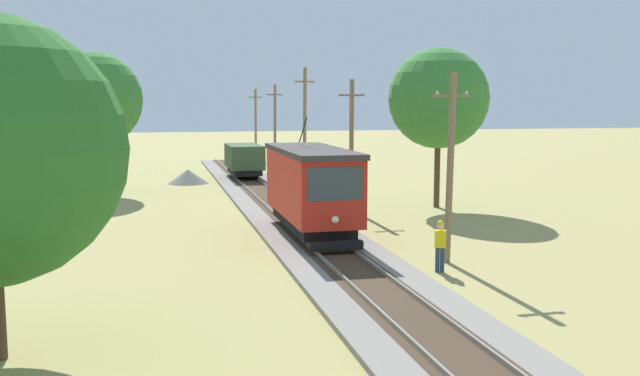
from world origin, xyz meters
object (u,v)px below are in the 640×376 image
(red_tram, at_px, (311,187))
(freight_car, at_px, (244,159))
(utility_pole_near_tram, at_px, (450,166))
(tree_right_far, at_px, (1,126))
(utility_pole_distant, at_px, (275,126))
(utility_pole_horizon, at_px, (256,123))
(gravel_pile, at_px, (188,176))
(utility_pole_far, at_px, (305,125))
(tree_right_near, at_px, (439,99))
(track_worker, at_px, (440,244))
(utility_pole_mid, at_px, (351,144))
(tree_left_far, at_px, (95,100))

(red_tram, distance_m, freight_car, 22.70)
(utility_pole_near_tram, relative_size, tree_right_far, 1.13)
(red_tram, bearing_deg, freight_car, 90.01)
(utility_pole_distant, relative_size, utility_pole_horizon, 1.02)
(utility_pole_horizon, height_order, gravel_pile, utility_pole_horizon)
(utility_pole_near_tram, xyz_separation_m, utility_pole_distant, (0.00, 36.80, 0.24))
(utility_pole_far, xyz_separation_m, tree_right_near, (4.86, -11.88, 1.77))
(utility_pole_near_tram, bearing_deg, tree_right_far, 124.95)
(utility_pole_distant, relative_size, gravel_pile, 2.49)
(red_tram, distance_m, tree_right_far, 28.97)
(utility_pole_near_tram, relative_size, track_worker, 3.80)
(utility_pole_distant, bearing_deg, tree_right_far, -159.87)
(red_tram, relative_size, utility_pole_distant, 1.18)
(utility_pole_distant, xyz_separation_m, track_worker, (-0.83, -37.99, -2.74))
(gravel_pile, bearing_deg, utility_pole_mid, -61.35)
(utility_pole_near_tram, distance_m, utility_pole_horizon, 48.65)
(utility_pole_far, xyz_separation_m, gravel_pile, (-7.92, 2.68, -3.65))
(tree_right_near, relative_size, tree_right_far, 1.44)
(gravel_pile, distance_m, track_worker, 29.27)
(utility_pole_near_tram, bearing_deg, track_worker, -124.91)
(freight_car, distance_m, tree_left_far, 12.13)
(red_tram, height_order, freight_car, red_tram)
(utility_pole_far, bearing_deg, red_tram, -101.27)
(utility_pole_far, xyz_separation_m, utility_pole_distant, (0.00, 12.28, -0.43))
(red_tram, relative_size, tree_right_near, 0.99)
(utility_pole_mid, xyz_separation_m, tree_right_near, (4.86, -0.08, 2.37))
(gravel_pile, distance_m, tree_left_far, 8.95)
(gravel_pile, height_order, tree_left_far, tree_left_far)
(utility_pole_far, relative_size, tree_right_near, 0.94)
(utility_pole_distant, xyz_separation_m, tree_left_far, (-13.72, -13.75, 2.18))
(utility_pole_distant, bearing_deg, utility_pole_near_tram, -90.00)
(utility_pole_horizon, distance_m, tree_left_far, 29.13)
(utility_pole_far, bearing_deg, tree_right_near, -67.76)
(freight_car, distance_m, utility_pole_near_tram, 28.73)
(utility_pole_near_tram, distance_m, tree_left_far, 26.93)
(utility_pole_horizon, xyz_separation_m, tree_right_near, (4.86, -36.01, 2.27))
(tree_right_far, bearing_deg, utility_pole_near_tram, -55.05)
(freight_car, bearing_deg, tree_left_far, -151.69)
(utility_pole_near_tram, height_order, tree_left_far, tree_left_far)
(utility_pole_far, xyz_separation_m, track_worker, (-0.83, -25.71, -3.17))
(tree_left_far, height_order, tree_right_far, tree_left_far)
(utility_pole_distant, bearing_deg, tree_left_far, -134.94)
(utility_pole_horizon, bearing_deg, utility_pole_far, -90.00)
(tree_right_near, bearing_deg, utility_pole_far, 112.24)
(track_worker, bearing_deg, utility_pole_far, 19.47)
(track_worker, relative_size, tree_right_far, 0.30)
(freight_car, relative_size, utility_pole_far, 0.64)
(utility_pole_near_tram, relative_size, tree_left_far, 0.77)
(utility_pole_distant, distance_m, tree_right_near, 24.74)
(utility_pole_far, bearing_deg, utility_pole_near_tram, -90.00)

